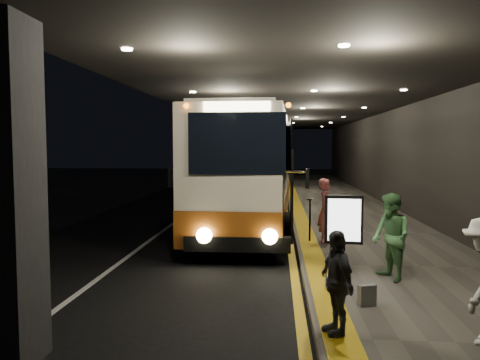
{
  "coord_description": "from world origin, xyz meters",
  "views": [
    {
      "loc": [
        1.96,
        -13.6,
        2.79
      ],
      "look_at": [
        0.75,
        1.59,
        1.7
      ],
      "focal_mm": 35.0,
      "sensor_mm": 36.0,
      "label": 1
    }
  ],
  "objects_px": {
    "bag_polka": "(367,295)",
    "stanchion_post": "(310,220)",
    "passenger_waiting_grey": "(336,282)",
    "coach_second": "(258,164)",
    "passenger_boarding": "(326,211)",
    "coach_main": "(251,174)",
    "coach_third": "(268,156)",
    "passenger_waiting_green": "(391,237)",
    "info_sign": "(344,221)",
    "bag_plain": "(332,282)"
  },
  "relations": [
    {
      "from": "passenger_boarding",
      "to": "passenger_waiting_green",
      "type": "xyz_separation_m",
      "value": [
        0.9,
        -3.59,
        -0.02
      ]
    },
    {
      "from": "passenger_waiting_green",
      "to": "bag_plain",
      "type": "xyz_separation_m",
      "value": [
        -1.23,
        -0.7,
        -0.73
      ]
    },
    {
      "from": "passenger_waiting_grey",
      "to": "coach_second",
      "type": "bearing_deg",
      "value": 166.05
    },
    {
      "from": "passenger_boarding",
      "to": "bag_polka",
      "type": "height_order",
      "value": "passenger_boarding"
    },
    {
      "from": "passenger_waiting_green",
      "to": "passenger_boarding",
      "type": "bearing_deg",
      "value": 174.35
    },
    {
      "from": "coach_third",
      "to": "info_sign",
      "type": "relative_size",
      "value": 7.71
    },
    {
      "from": "bag_plain",
      "to": "info_sign",
      "type": "height_order",
      "value": "info_sign"
    },
    {
      "from": "bag_polka",
      "to": "stanchion_post",
      "type": "distance_m",
      "value": 5.35
    },
    {
      "from": "coach_second",
      "to": "info_sign",
      "type": "height_order",
      "value": "coach_second"
    },
    {
      "from": "passenger_boarding",
      "to": "info_sign",
      "type": "distance_m",
      "value": 3.24
    },
    {
      "from": "passenger_boarding",
      "to": "bag_plain",
      "type": "relative_size",
      "value": 6.67
    },
    {
      "from": "coach_third",
      "to": "stanchion_post",
      "type": "bearing_deg",
      "value": -86.05
    },
    {
      "from": "info_sign",
      "to": "stanchion_post",
      "type": "distance_m",
      "value": 3.43
    },
    {
      "from": "coach_second",
      "to": "bag_plain",
      "type": "distance_m",
      "value": 20.25
    },
    {
      "from": "coach_third",
      "to": "stanchion_post",
      "type": "relative_size",
      "value": 10.75
    },
    {
      "from": "coach_second",
      "to": "passenger_waiting_green",
      "type": "height_order",
      "value": "coach_second"
    },
    {
      "from": "info_sign",
      "to": "stanchion_post",
      "type": "bearing_deg",
      "value": 105.07
    },
    {
      "from": "coach_second",
      "to": "coach_third",
      "type": "xyz_separation_m",
      "value": [
        0.35,
        14.43,
        0.16
      ]
    },
    {
      "from": "coach_main",
      "to": "bag_polka",
      "type": "xyz_separation_m",
      "value": [
        2.41,
        -8.81,
        -1.5
      ]
    },
    {
      "from": "coach_second",
      "to": "passenger_waiting_grey",
      "type": "bearing_deg",
      "value": -86.94
    },
    {
      "from": "coach_second",
      "to": "passenger_waiting_green",
      "type": "xyz_separation_m",
      "value": [
        3.41,
        -19.39,
        -0.73
      ]
    },
    {
      "from": "passenger_waiting_green",
      "to": "passenger_waiting_grey",
      "type": "relative_size",
      "value": 1.17
    },
    {
      "from": "coach_second",
      "to": "passenger_boarding",
      "type": "height_order",
      "value": "coach_second"
    },
    {
      "from": "info_sign",
      "to": "stanchion_post",
      "type": "xyz_separation_m",
      "value": [
        -0.46,
        3.36,
        -0.52
      ]
    },
    {
      "from": "coach_main",
      "to": "passenger_waiting_grey",
      "type": "bearing_deg",
      "value": -77.95
    },
    {
      "from": "coach_second",
      "to": "passenger_waiting_green",
      "type": "bearing_deg",
      "value": -82.12
    },
    {
      "from": "passenger_waiting_grey",
      "to": "info_sign",
      "type": "height_order",
      "value": "info_sign"
    },
    {
      "from": "coach_main",
      "to": "coach_third",
      "type": "bearing_deg",
      "value": 91.93
    },
    {
      "from": "coach_main",
      "to": "coach_second",
      "type": "xyz_separation_m",
      "value": [
        -0.25,
        12.16,
        -0.09
      ]
    },
    {
      "from": "passenger_waiting_grey",
      "to": "bag_plain",
      "type": "height_order",
      "value": "passenger_waiting_grey"
    },
    {
      "from": "bag_plain",
      "to": "passenger_waiting_green",
      "type": "bearing_deg",
      "value": 29.53
    },
    {
      "from": "coach_third",
      "to": "bag_polka",
      "type": "bearing_deg",
      "value": -85.61
    },
    {
      "from": "passenger_boarding",
      "to": "info_sign",
      "type": "xyz_separation_m",
      "value": [
        0.03,
        -3.23,
        0.22
      ]
    },
    {
      "from": "coach_main",
      "to": "coach_second",
      "type": "distance_m",
      "value": 12.16
    },
    {
      "from": "bag_polka",
      "to": "info_sign",
      "type": "relative_size",
      "value": 0.22
    },
    {
      "from": "bag_plain",
      "to": "info_sign",
      "type": "distance_m",
      "value": 1.48
    },
    {
      "from": "coach_main",
      "to": "info_sign",
      "type": "height_order",
      "value": "coach_main"
    },
    {
      "from": "coach_main",
      "to": "coach_third",
      "type": "height_order",
      "value": "coach_third"
    },
    {
      "from": "stanchion_post",
      "to": "coach_second",
      "type": "bearing_deg",
      "value": 97.58
    },
    {
      "from": "coach_third",
      "to": "passenger_waiting_green",
      "type": "bearing_deg",
      "value": -84.17
    },
    {
      "from": "coach_main",
      "to": "info_sign",
      "type": "bearing_deg",
      "value": -69.47
    },
    {
      "from": "bag_polka",
      "to": "bag_plain",
      "type": "bearing_deg",
      "value": 118.51
    },
    {
      "from": "passenger_boarding",
      "to": "stanchion_post",
      "type": "height_order",
      "value": "passenger_boarding"
    },
    {
      "from": "bag_polka",
      "to": "info_sign",
      "type": "height_order",
      "value": "info_sign"
    },
    {
      "from": "coach_third",
      "to": "bag_polka",
      "type": "xyz_separation_m",
      "value": [
        2.31,
        -35.39,
        -1.58
      ]
    },
    {
      "from": "passenger_waiting_green",
      "to": "bag_polka",
      "type": "distance_m",
      "value": 1.88
    },
    {
      "from": "passenger_waiting_grey",
      "to": "info_sign",
      "type": "bearing_deg",
      "value": 151.2
    },
    {
      "from": "coach_second",
      "to": "passenger_waiting_grey",
      "type": "relative_size",
      "value": 7.88
    },
    {
      "from": "bag_plain",
      "to": "coach_third",
      "type": "bearing_deg",
      "value": 93.04
    },
    {
      "from": "coach_second",
      "to": "bag_plain",
      "type": "bearing_deg",
      "value": -85.9
    }
  ]
}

